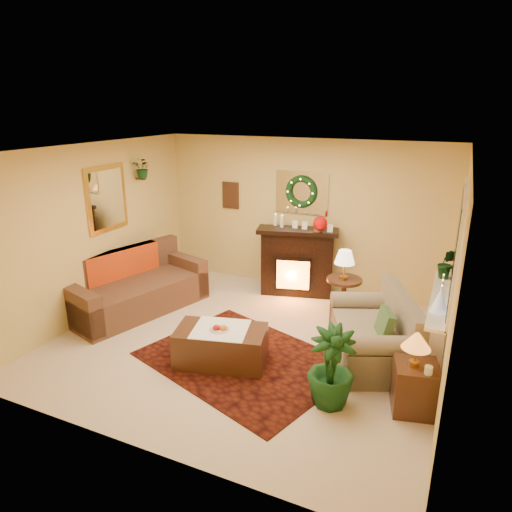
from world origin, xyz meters
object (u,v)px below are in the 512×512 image
at_px(side_table_round, 343,300).
at_px(coffee_table, 221,348).
at_px(fireplace, 297,263).
at_px(loveseat, 372,328).
at_px(sofa, 137,285).
at_px(end_table_square, 415,388).

bearing_deg(side_table_round, coffee_table, -121.40).
bearing_deg(side_table_round, fireplace, 144.58).
bearing_deg(loveseat, sofa, 157.94).
height_order(fireplace, end_table_square, fireplace).
relative_size(sofa, fireplace, 1.82).
height_order(fireplace, loveseat, fireplace).
height_order(side_table_round, end_table_square, side_table_round).
relative_size(fireplace, loveseat, 0.79).
bearing_deg(fireplace, end_table_square, -63.06).
bearing_deg(sofa, end_table_square, 6.15).
distance_m(fireplace, coffee_table, 2.53).
relative_size(sofa, side_table_round, 3.21).
height_order(sofa, coffee_table, sofa).
bearing_deg(fireplace, side_table_round, -49.89).
bearing_deg(end_table_square, loveseat, 125.17).
distance_m(end_table_square, coffee_table, 2.32).
bearing_deg(end_table_square, sofa, 169.02).
height_order(end_table_square, coffee_table, end_table_square).
distance_m(sofa, side_table_round, 3.20).
xyz_separation_m(sofa, coffee_table, (1.95, -0.84, -0.22)).
distance_m(fireplace, loveseat, 2.25).
distance_m(sofa, coffee_table, 2.13).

